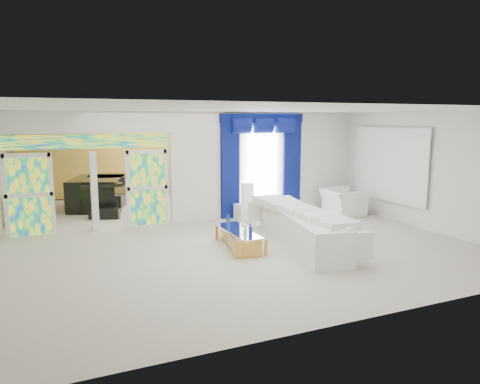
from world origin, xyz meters
name	(u,v)px	position (x,y,z in m)	size (l,w,h in m)	color
floor	(211,228)	(0.00, 0.00, 0.00)	(12.00, 12.00, 0.00)	#B7AF9E
dividing_wall	(268,164)	(2.15, 1.00, 1.50)	(5.70, 0.18, 3.00)	white
dividing_header	(87,122)	(-2.85, 1.00, 2.73)	(4.30, 0.18, 0.55)	white
stained_panel_left	(29,195)	(-4.28, 1.00, 1.00)	(0.95, 0.04, 2.00)	#994C3F
stained_panel_right	(147,188)	(-1.42, 1.00, 1.00)	(0.95, 0.04, 2.00)	#994C3F
stained_transom	(88,141)	(-2.85, 1.00, 2.25)	(4.00, 0.05, 0.35)	#994C3F
window_pane	(261,166)	(1.90, 0.90, 1.45)	(1.00, 0.02, 2.30)	white
blue_drape_left	(230,169)	(0.90, 0.87, 1.40)	(0.55, 0.10, 2.80)	#0A044C
blue_drape_right	(292,166)	(2.90, 0.87, 1.40)	(0.55, 0.10, 2.80)	#0A044C
blue_pelmet	(262,118)	(1.90, 0.87, 2.82)	(2.60, 0.12, 0.25)	#0A044C
wall_mirror	(389,164)	(4.94, -1.00, 1.55)	(0.04, 2.70, 1.90)	white
gold_curtains	(157,154)	(0.00, 5.90, 1.50)	(9.70, 0.12, 2.90)	gold
white_sofa	(300,228)	(1.31, -2.28, 0.37)	(0.83, 3.87, 0.74)	white
coffee_table	(240,239)	(-0.04, -1.98, 0.19)	(0.56, 1.67, 0.37)	#C38D3C
console_table	(257,210)	(1.61, 0.59, 0.22)	(1.31, 0.42, 0.44)	white
table_lamp	(247,193)	(1.31, 0.59, 0.73)	(0.36, 0.36, 0.58)	white
armchair	(343,202)	(4.11, -0.05, 0.38)	(1.17, 1.03, 0.76)	white
grand_piano	(98,193)	(-2.41, 3.83, 0.49)	(1.47, 1.93, 0.97)	black
piano_bench	(105,214)	(-2.41, 2.23, 0.14)	(0.84, 0.33, 0.28)	black
tv_console	(23,208)	(-4.49, 2.48, 0.42)	(0.58, 0.53, 0.84)	tan
chandelier	(99,124)	(-2.30, 3.40, 2.65)	(0.60, 0.60, 0.60)	gold
decanters	(242,228)	(-0.05, -2.09, 0.46)	(0.14, 1.19, 0.21)	navy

